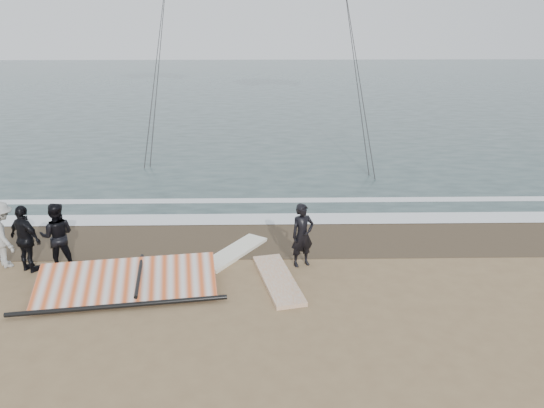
{
  "coord_description": "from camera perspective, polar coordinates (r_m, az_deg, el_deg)",
  "views": [
    {
      "loc": [
        0.13,
        -9.46,
        6.23
      ],
      "look_at": [
        0.37,
        3.0,
        1.6
      ],
      "focal_mm": 35.0,
      "sensor_mm": 36.0,
      "label": 1
    }
  ],
  "objects": [
    {
      "name": "ground",
      "position": [
        11.33,
        -1.61,
        -12.99
      ],
      "size": [
        120.0,
        120.0,
        0.0
      ],
      "primitive_type": "plane",
      "color": "#8C704C",
      "rests_on": "ground"
    },
    {
      "name": "sea",
      "position": [
        42.92,
        -1.27,
        12.04
      ],
      "size": [
        120.0,
        54.0,
        0.02
      ],
      "primitive_type": "cube",
      "color": "#233838",
      "rests_on": "ground"
    },
    {
      "name": "wet_sand",
      "position": [
        15.29,
        -1.48,
        -3.66
      ],
      "size": [
        120.0,
        2.8,
        0.01
      ],
      "primitive_type": "cube",
      "color": "#4C3D2B",
      "rests_on": "ground"
    },
    {
      "name": "foam_near",
      "position": [
        16.57,
        -1.45,
        -1.62
      ],
      "size": [
        120.0,
        0.9,
        0.01
      ],
      "primitive_type": "cube",
      "color": "white",
      "rests_on": "sea"
    },
    {
      "name": "foam_far",
      "position": [
        18.15,
        -1.43,
        0.39
      ],
      "size": [
        120.0,
        0.45,
        0.01
      ],
      "primitive_type": "cube",
      "color": "white",
      "rests_on": "sea"
    },
    {
      "name": "man_main",
      "position": [
        13.42,
        3.29,
        -3.36
      ],
      "size": [
        0.72,
        0.6,
        1.67
      ],
      "primitive_type": "imported",
      "rotation": [
        0.0,
        0.0,
        0.4
      ],
      "color": "black",
      "rests_on": "ground"
    },
    {
      "name": "board_white",
      "position": [
        12.95,
        0.66,
        -8.13
      ],
      "size": [
        1.26,
        2.65,
        0.1
      ],
      "primitive_type": "cube",
      "rotation": [
        0.0,
        0.0,
        0.22
      ],
      "color": "silver",
      "rests_on": "ground"
    },
    {
      "name": "board_cream",
      "position": [
        14.35,
        -4.1,
        -5.19
      ],
      "size": [
        1.8,
        2.29,
        0.1
      ],
      "primitive_type": "cube",
      "rotation": [
        0.0,
        0.0,
        -0.58
      ],
      "color": "white",
      "rests_on": "ground"
    },
    {
      "name": "trio_cluster",
      "position": [
        14.62,
        -24.92,
        -3.14
      ],
      "size": [
        2.48,
        1.38,
        1.75
      ],
      "color": "black",
      "rests_on": "ground"
    },
    {
      "name": "sail_rig",
      "position": [
        13.0,
        -15.45,
        -8.08
      ],
      "size": [
        4.69,
        2.29,
        0.52
      ],
      "color": "black",
      "rests_on": "ground"
    }
  ]
}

